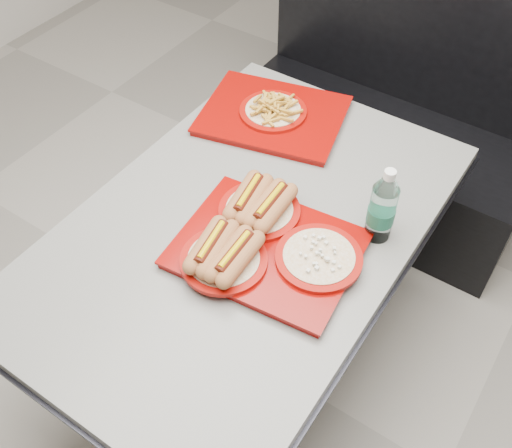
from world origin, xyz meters
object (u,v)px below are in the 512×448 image
Objects in this scene: booth_bench at (388,122)px; tray_far at (273,113)px; diner_table at (245,259)px; tray_near at (261,240)px; water_bottle at (382,209)px.

booth_bench is 2.47× the size of tray_far.
diner_table is 2.71× the size of tray_near.
tray_far is 0.60m from water_bottle.
booth_bench is 1.21m from tray_near.
diner_table is at bearing -90.00° from booth_bench.
booth_bench is 1.08m from water_bottle.
water_bottle reaches higher than tray_near.
booth_bench is 2.58× the size of tray_near.
booth_bench reaches higher than diner_table.
diner_table is 2.59× the size of tray_far.
booth_bench is at bearing 90.00° from diner_table.
tray_far is (-0.19, 0.45, 0.19)m from diner_table.
diner_table is 0.47m from water_bottle.
booth_bench is at bearing 110.13° from water_bottle.
water_bottle is at bearing 27.81° from diner_table.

